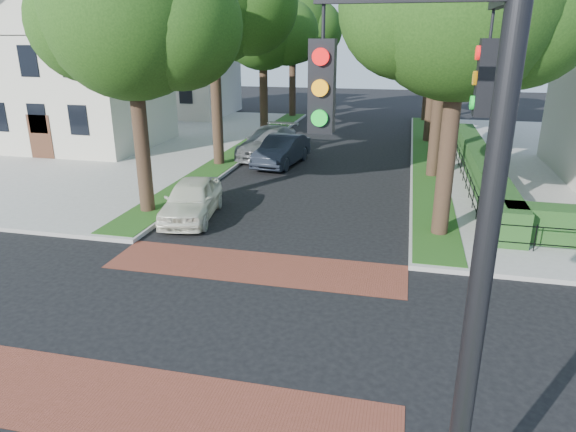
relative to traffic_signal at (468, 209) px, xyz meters
The scene contains 20 objects.
ground 8.09m from the traffic_signal, 137.91° to the left, with size 120.00×120.00×0.00m, color black.
sidewalk_nw 34.12m from the traffic_signal, 136.17° to the left, with size 30.00×30.00×0.15m, color gray.
crosswalk_far 10.20m from the traffic_signal, 122.69° to the left, with size 9.00×2.20×0.01m, color brown.
crosswalk_near 6.89m from the traffic_signal, 166.05° to the left, with size 9.00×2.20×0.01m, color brown.
grass_strip_ne 23.95m from the traffic_signal, 88.75° to the left, with size 1.60×29.80×0.02m, color #1D4413.
grass_strip_nw 26.06m from the traffic_signal, 113.63° to the left, with size 1.60×29.80×0.02m, color #1D4413.
tree_right_mid 19.95m from the traffic_signal, 87.89° to the left, with size 8.25×7.09×11.22m.
tree_right_far 28.73m from the traffic_signal, 88.57° to the left, with size 7.25×6.23×9.74m.
tree_right_back 37.74m from the traffic_signal, 88.91° to the left, with size 7.50×6.45×10.20m.
tree_left_near 15.74m from the traffic_signal, 131.45° to the left, with size 7.50×6.45×10.20m.
tree_left_far 30.52m from the traffic_signal, 109.77° to the left, with size 7.00×6.02×9.86m.
tree_left_back 39.12m from the traffic_signal, 105.27° to the left, with size 7.75×6.66×10.44m.
hedge_main_road 20.01m from the traffic_signal, 81.75° to the left, with size 1.00×18.00×1.20m, color #18471B.
fence_main_road 19.95m from the traffic_signal, 84.08° to the left, with size 0.06×18.00×0.90m, color black, non-canonical shape.
house_left_near 30.29m from the traffic_signal, 132.28° to the left, with size 10.00×9.00×10.14m.
house_left_far 41.72m from the traffic_signal, 119.24° to the left, with size 10.00×9.00×10.14m.
traffic_signal is the anchor object (origin of this frame).
parked_car_front 14.70m from the traffic_signal, 126.82° to the left, with size 1.77×4.39×1.50m, color silver.
parked_car_middle 22.01m from the traffic_signal, 109.37° to the left, with size 1.67×4.80×1.58m, color #1D222C.
parked_car_rear 24.26m from the traffic_signal, 110.76° to the left, with size 2.28×5.61×1.63m, color slate.
Camera 1 is at (4.14, -10.30, 6.57)m, focal length 32.00 mm.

